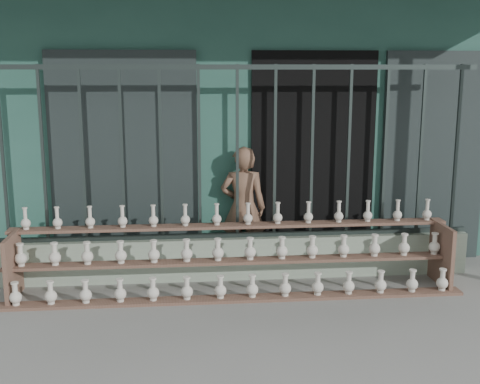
{
  "coord_description": "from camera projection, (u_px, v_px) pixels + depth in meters",
  "views": [
    {
      "loc": [
        -0.54,
        -4.83,
        2.2
      ],
      "look_at": [
        0.0,
        1.0,
        1.0
      ],
      "focal_mm": 45.0,
      "sensor_mm": 36.0,
      "label": 1
    }
  ],
  "objects": [
    {
      "name": "ground",
      "position": [
        251.0,
        328.0,
        5.2
      ],
      "size": [
        60.0,
        60.0,
        0.0
      ],
      "primitive_type": "plane",
      "color": "slate"
    },
    {
      "name": "workshop_building",
      "position": [
        220.0,
        108.0,
        9.0
      ],
      "size": [
        7.4,
        6.6,
        3.21
      ],
      "color": "#275245",
      "rests_on": "ground"
    },
    {
      "name": "parapet_wall",
      "position": [
        237.0,
        257.0,
        6.42
      ],
      "size": [
        5.0,
        0.2,
        0.45
      ],
      "primitive_type": "cube",
      "color": "#91A48C",
      "rests_on": "ground"
    },
    {
      "name": "security_fence",
      "position": [
        237.0,
        153.0,
        6.2
      ],
      "size": [
        5.0,
        0.04,
        1.8
      ],
      "color": "#283330",
      "rests_on": "parapet_wall"
    },
    {
      "name": "shelf_rack",
      "position": [
        234.0,
        257.0,
        5.98
      ],
      "size": [
        4.5,
        0.68,
        0.85
      ],
      "color": "brown",
      "rests_on": "ground"
    },
    {
      "name": "elderly_woman",
      "position": [
        243.0,
        208.0,
        6.67
      ],
      "size": [
        0.54,
        0.4,
        1.38
      ],
      "primitive_type": "imported",
      "rotation": [
        0.0,
        0.0,
        3.0
      ],
      "color": "brown",
      "rests_on": "ground"
    }
  ]
}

